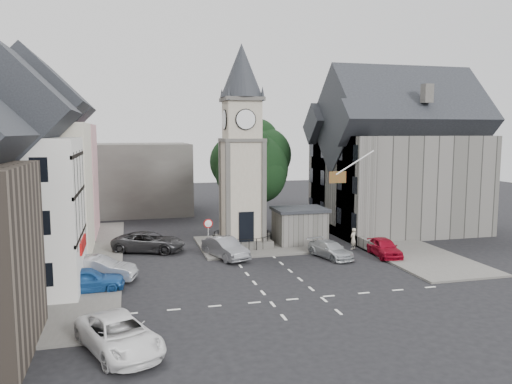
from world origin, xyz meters
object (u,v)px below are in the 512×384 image
object	(u,v)px
stone_shelter	(300,226)
car_east_red	(384,247)
clock_tower	(242,147)
car_west_blue	(86,280)
pedestrian	(353,239)

from	to	relation	value
stone_shelter	car_east_red	size ratio (longest dim) A/B	1.05
stone_shelter	clock_tower	bearing A→B (deg)	174.16
clock_tower	stone_shelter	size ratio (longest dim) A/B	3.78
clock_tower	car_west_blue	bearing A→B (deg)	-141.09
car_east_red	pedestrian	world-z (taller)	pedestrian
car_west_blue	pedestrian	bearing A→B (deg)	-76.16
car_west_blue	car_east_red	world-z (taller)	car_west_blue
car_east_red	pedestrian	distance (m)	2.95
stone_shelter	car_west_blue	distance (m)	18.54
stone_shelter	car_east_red	distance (m)	7.31
pedestrian	clock_tower	bearing A→B (deg)	-54.58
car_west_blue	pedestrian	xyz separation A→B (m)	(19.85, 6.02, 0.11)
car_east_red	pedestrian	bearing A→B (deg)	121.39
car_west_blue	clock_tower	bearing A→B (deg)	-54.10
clock_tower	stone_shelter	xyz separation A→B (m)	(4.80, -0.49, -6.57)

